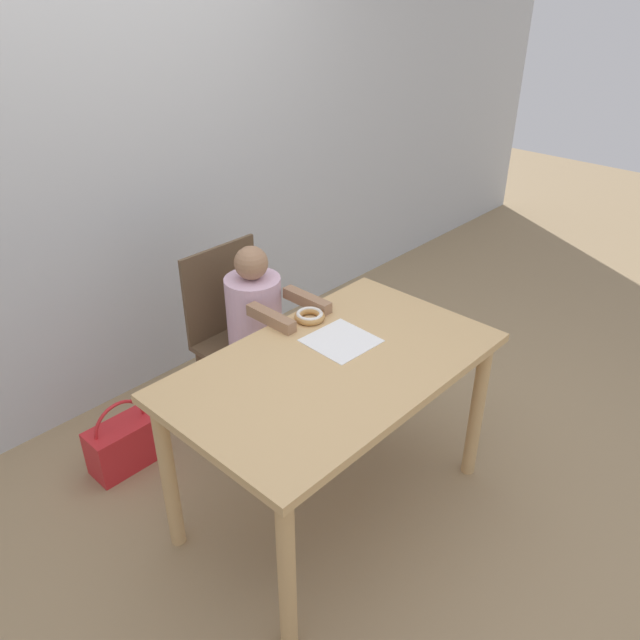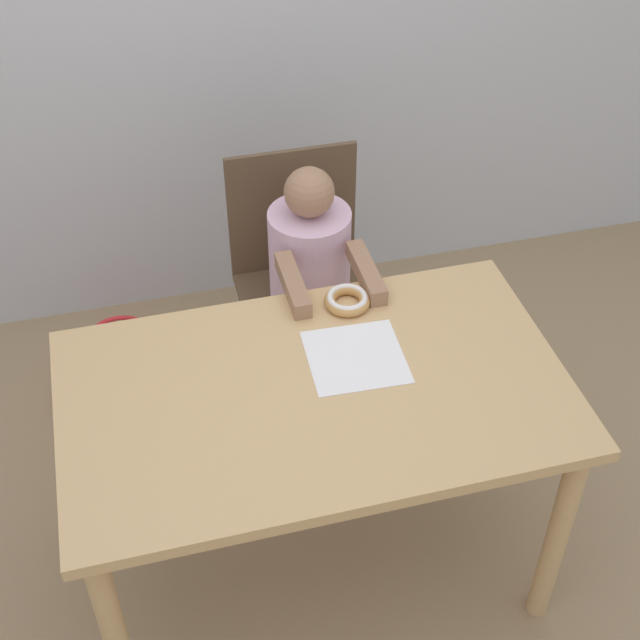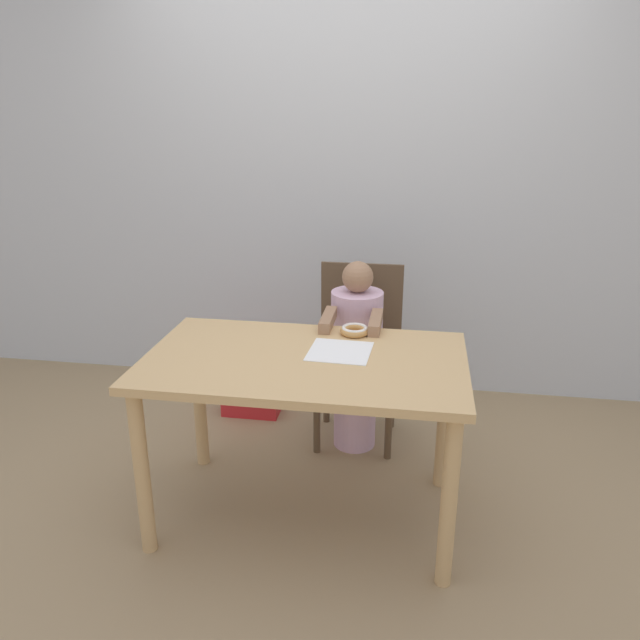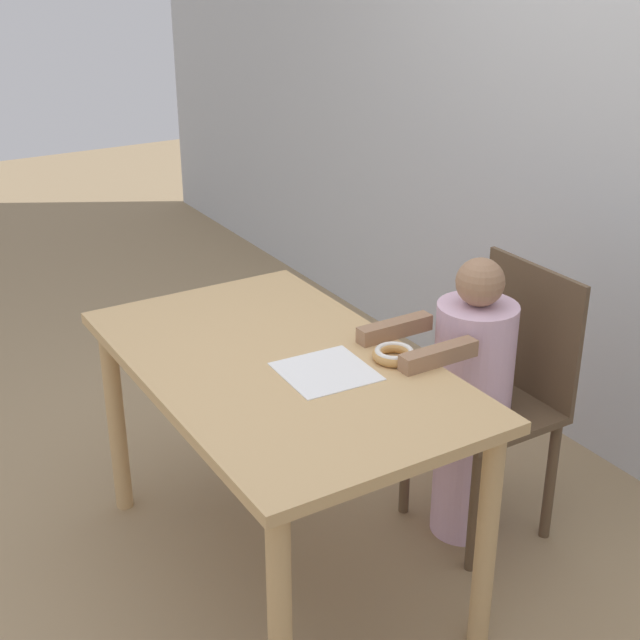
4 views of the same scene
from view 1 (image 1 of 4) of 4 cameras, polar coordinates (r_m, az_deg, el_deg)
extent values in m
plane|color=#997F5B|center=(2.84, 1.15, -16.38)|extent=(12.00, 12.00, 0.00)
cube|color=silver|center=(3.18, -18.26, 13.82)|extent=(8.00, 0.05, 2.50)
cube|color=tan|center=(2.37, 1.32, -4.21)|extent=(1.28, 0.77, 0.03)
cylinder|color=tan|center=(2.16, -3.05, -22.29)|extent=(0.06, 0.06, 0.71)
cylinder|color=tan|center=(2.84, 14.15, -7.99)|extent=(0.06, 0.06, 0.71)
cylinder|color=tan|center=(2.52, -13.68, -13.72)|extent=(0.06, 0.06, 0.71)
cylinder|color=tan|center=(3.12, 3.96, -3.19)|extent=(0.06, 0.06, 0.71)
cube|color=brown|center=(3.01, -6.46, -2.33)|extent=(0.43, 0.39, 0.03)
cube|color=brown|center=(3.02, -9.05, 2.75)|extent=(0.43, 0.02, 0.44)
cylinder|color=brown|center=(2.95, -6.75, -8.74)|extent=(0.04, 0.04, 0.45)
cylinder|color=brown|center=(3.14, -1.76, -5.78)|extent=(0.04, 0.04, 0.45)
cylinder|color=brown|center=(3.16, -10.66, -6.12)|extent=(0.04, 0.04, 0.45)
cylinder|color=brown|center=(3.34, -5.75, -3.52)|extent=(0.04, 0.04, 0.45)
cylinder|color=silver|center=(3.10, -5.63, -6.15)|extent=(0.22, 0.22, 0.47)
cylinder|color=silver|center=(2.88, -6.04, 0.57)|extent=(0.25, 0.25, 0.36)
sphere|color=#997051|center=(2.76, -6.32, 5.21)|extent=(0.15, 0.15, 0.15)
cube|color=#997051|center=(2.60, -4.51, 0.18)|extent=(0.05, 0.26, 0.05)
cube|color=#997051|center=(2.73, -1.20, 1.83)|extent=(0.05, 0.26, 0.05)
torus|color=tan|center=(2.63, -0.95, 0.33)|extent=(0.13, 0.13, 0.03)
torus|color=white|center=(2.62, -0.95, 0.55)|extent=(0.11, 0.11, 0.02)
cube|color=white|center=(2.49, 1.93, -1.89)|extent=(0.26, 0.26, 0.00)
cube|color=red|center=(3.07, -17.45, -10.86)|extent=(0.32, 0.16, 0.23)
torus|color=red|center=(3.00, -17.78, -9.18)|extent=(0.26, 0.02, 0.26)
camera|label=2|loc=(1.14, 65.50, 29.41)|focal=50.00mm
camera|label=3|loc=(2.15, 67.81, 1.84)|focal=35.00mm
camera|label=4|loc=(3.52, 42.95, 20.21)|focal=50.00mm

